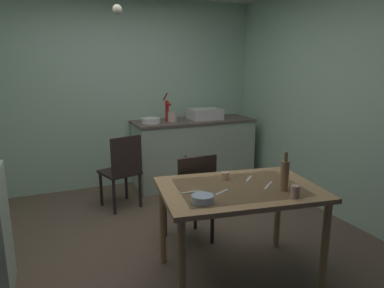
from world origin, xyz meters
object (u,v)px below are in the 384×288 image
at_px(sink_basin, 205,114).
at_px(mixing_bowl_counter, 151,121).
at_px(dining_table, 239,198).
at_px(hand_pump, 167,109).
at_px(mug_dark, 295,192).
at_px(chair_far_side, 191,196).
at_px(chair_by_counter, 122,170).
at_px(glass_bottle, 285,175).
at_px(serving_bowl_wide, 203,199).

distance_m(sink_basin, mixing_bowl_counter, 0.81).
bearing_deg(dining_table, mixing_bowl_counter, 90.89).
bearing_deg(dining_table, sink_basin, 71.23).
bearing_deg(sink_basin, hand_pump, 175.30).
bearing_deg(mug_dark, dining_table, 125.39).
xyz_separation_m(mixing_bowl_counter, chair_far_side, (-0.09, -1.59, -0.48)).
bearing_deg(hand_pump, chair_far_side, -101.83).
bearing_deg(hand_pump, chair_by_counter, -142.07).
bearing_deg(glass_bottle, mug_dark, -98.40).
height_order(sink_basin, serving_bowl_wide, sink_basin).
height_order(mixing_bowl_counter, mug_dark, mixing_bowl_counter).
bearing_deg(serving_bowl_wide, hand_pump, 76.21).
bearing_deg(hand_pump, sink_basin, -4.70).
bearing_deg(hand_pump, dining_table, -95.58).
relative_size(chair_by_counter, mug_dark, 9.85).
bearing_deg(serving_bowl_wide, sink_basin, 64.63).
height_order(chair_far_side, chair_by_counter, chair_by_counter).
height_order(mug_dark, glass_bottle, glass_bottle).
distance_m(hand_pump, serving_bowl_wide, 2.59).
bearing_deg(hand_pump, mug_dark, -89.66).
height_order(sink_basin, hand_pump, hand_pump).
height_order(hand_pump, mixing_bowl_counter, hand_pump).
height_order(dining_table, glass_bottle, glass_bottle).
bearing_deg(mixing_bowl_counter, dining_table, -89.11).
bearing_deg(sink_basin, mug_dark, -101.47).
bearing_deg(chair_far_side, dining_table, -78.97).
xyz_separation_m(dining_table, mug_dark, (0.24, -0.34, 0.14)).
xyz_separation_m(serving_bowl_wide, glass_bottle, (0.65, -0.03, 0.10)).
bearing_deg(chair_by_counter, chair_far_side, -68.98).
xyz_separation_m(hand_pump, serving_bowl_wide, (-0.61, -2.50, -0.30)).
distance_m(mixing_bowl_counter, chair_far_side, 1.66).
relative_size(hand_pump, dining_table, 0.30).
relative_size(mixing_bowl_counter, dining_table, 0.19).
xyz_separation_m(sink_basin, mixing_bowl_counter, (-0.81, -0.05, -0.04)).
distance_m(mixing_bowl_counter, chair_by_counter, 0.86).
xyz_separation_m(hand_pump, glass_bottle, (0.04, -2.52, -0.20)).
relative_size(sink_basin, serving_bowl_wide, 2.89).
xyz_separation_m(hand_pump, chair_far_side, (-0.35, -1.69, -0.61)).
bearing_deg(mug_dark, glass_bottle, 81.60).
xyz_separation_m(mixing_bowl_counter, serving_bowl_wide, (-0.35, -2.40, -0.16)).
bearing_deg(serving_bowl_wide, dining_table, 23.17).
height_order(chair_far_side, serving_bowl_wide, chair_far_side).
distance_m(mug_dark, glass_bottle, 0.17).
distance_m(chair_far_side, mug_dark, 1.11).
relative_size(dining_table, glass_bottle, 4.41).
bearing_deg(glass_bottle, dining_table, 144.17).
relative_size(hand_pump, serving_bowl_wide, 2.56).
height_order(chair_far_side, mug_dark, chair_far_side).
height_order(mixing_bowl_counter, glass_bottle, glass_bottle).
height_order(dining_table, chair_far_side, chair_far_side).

